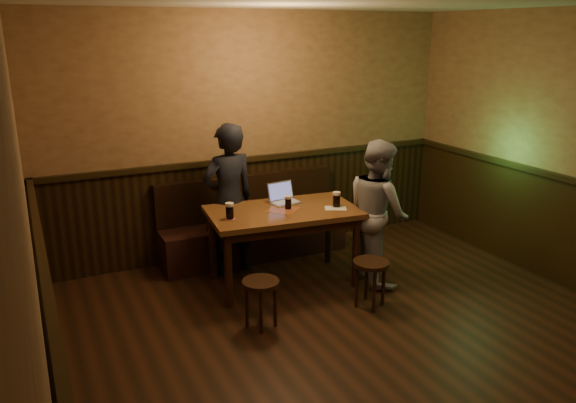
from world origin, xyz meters
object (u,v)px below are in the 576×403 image
(pint_right, at_px, (337,199))
(person_grey, at_px, (378,212))
(pint_mid, at_px, (288,202))
(laptop, at_px, (283,197))
(bench, at_px, (253,231))
(pint_left, at_px, (230,211))
(stool_right, at_px, (371,270))
(stool_left, at_px, (261,290))
(pub_table, at_px, (283,219))
(person_suit, at_px, (229,200))

(pint_right, xyz_separation_m, person_grey, (0.39, -0.19, -0.13))
(pint_mid, height_order, laptop, laptop)
(bench, relative_size, pint_left, 13.29)
(laptop, bearing_deg, pint_right, -48.10)
(bench, height_order, pint_right, pint_right)
(bench, height_order, stool_right, bench)
(bench, xyz_separation_m, stool_left, (-0.58, -1.58, 0.05))
(bench, bearing_deg, pint_mid, -86.28)
(pint_mid, distance_m, laptop, 0.24)
(pub_table, relative_size, pint_mid, 11.15)
(pub_table, xyz_separation_m, pint_right, (0.54, -0.15, 0.19))
(pint_left, xyz_separation_m, pint_mid, (0.65, 0.04, -0.01))
(pub_table, distance_m, pint_right, 0.59)
(stool_left, xyz_separation_m, laptop, (0.69, 0.98, 0.51))
(laptop, bearing_deg, pint_mid, -110.03)
(pub_table, distance_m, person_suit, 0.66)
(stool_right, distance_m, person_suit, 1.71)
(stool_right, relative_size, pint_right, 2.89)
(pub_table, relative_size, stool_left, 3.56)
(bench, relative_size, stool_left, 4.88)
(stool_left, distance_m, laptop, 1.30)
(stool_left, distance_m, person_suit, 1.37)
(bench, relative_size, person_grey, 1.44)
(pint_left, distance_m, pint_mid, 0.65)
(pint_left, height_order, pint_right, pint_left)
(pub_table, xyz_separation_m, stool_right, (0.53, -0.85, -0.33))
(stool_right, bearing_deg, pint_right, 88.86)
(pub_table, relative_size, person_suit, 0.97)
(pub_table, distance_m, stool_right, 1.05)
(stool_right, relative_size, laptop, 1.43)
(pub_table, relative_size, stool_right, 3.43)
(pint_mid, relative_size, pint_right, 0.89)
(laptop, bearing_deg, person_suit, 143.47)
(pub_table, height_order, person_suit, person_suit)
(stool_left, relative_size, pint_right, 2.78)
(stool_right, relative_size, person_grey, 0.31)
(person_grey, bearing_deg, pint_left, 86.34)
(pub_table, bearing_deg, pint_right, -10.04)
(bench, relative_size, stool_right, 4.71)
(laptop, relative_size, person_grey, 0.21)
(pub_table, xyz_separation_m, pint_mid, (0.05, -0.01, 0.18))
(pint_left, distance_m, laptop, 0.76)
(pint_right, height_order, person_grey, person_grey)
(person_grey, bearing_deg, stool_right, 148.32)
(pint_left, relative_size, person_suit, 0.10)
(stool_left, height_order, person_suit, person_suit)
(bench, xyz_separation_m, pint_left, (-0.59, -0.88, 0.59))
(pint_left, height_order, pint_mid, pint_left)
(stool_right, height_order, person_grey, person_grey)
(bench, height_order, stool_left, bench)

